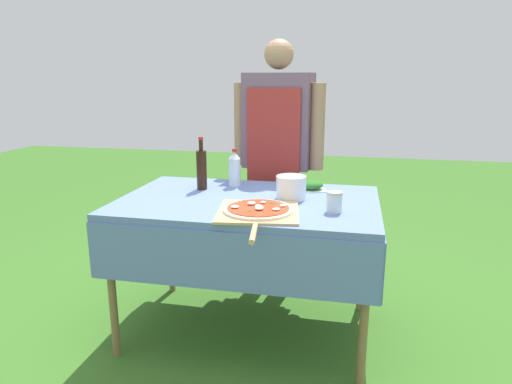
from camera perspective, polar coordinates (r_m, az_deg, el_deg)
ground_plane at (r=2.70m, az=-0.90°, el=-16.81°), size 12.00×12.00×0.00m
prep_table at (r=2.42m, az=-0.96°, el=-2.67°), size 1.36×0.88×0.77m
person_cook at (r=2.99m, az=2.74°, el=5.83°), size 0.60×0.25×1.62m
pizza_on_peel at (r=2.14m, az=0.26°, el=-2.38°), size 0.43×0.62×0.05m
oil_bottle at (r=2.60m, az=-6.82°, el=2.91°), size 0.06×0.06×0.30m
water_bottle at (r=2.66m, az=-2.69°, el=2.92°), size 0.07×0.07×0.22m
herb_container at (r=2.60m, az=6.99°, el=0.82°), size 0.19×0.18×0.06m
mixing_tub at (r=2.39m, az=4.40°, el=0.56°), size 0.16×0.16×0.12m
sauce_jar at (r=2.19m, az=9.76°, el=-1.40°), size 0.08×0.08×0.10m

